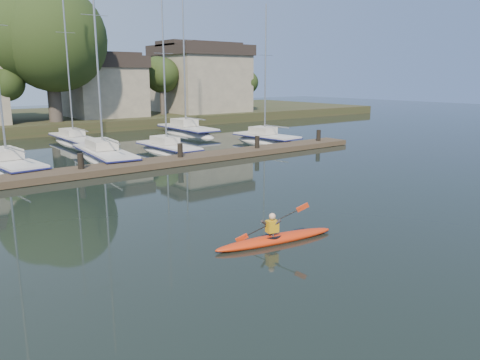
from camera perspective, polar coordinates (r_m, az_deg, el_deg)
ground at (r=15.90m, az=9.26°, el=-6.44°), size 160.00×160.00×0.00m
kayak at (r=14.87m, az=4.30°, el=-6.98°), size 4.30×1.25×1.36m
dock at (r=27.08m, az=-12.76°, el=1.74°), size 34.00×2.00×1.80m
sailboat_1 at (r=29.29m, az=-26.28°, el=0.77°), size 2.95×8.43×13.50m
sailboat_2 at (r=30.72m, az=-16.14°, el=2.06°), size 2.85×9.18×14.95m
sailboat_3 at (r=32.74m, az=-8.72°, el=3.06°), size 2.15×7.21×11.51m
sailboat_4 at (r=37.50m, az=3.22°, el=4.34°), size 2.72×7.08×11.76m
sailboat_6 at (r=39.01m, az=-19.46°, el=4.00°), size 1.94×9.00×14.30m
sailboat_7 at (r=43.11m, az=-6.44°, el=5.32°), size 2.47×8.95×14.38m
shore at (r=52.11m, az=-23.74°, el=9.39°), size 90.00×25.25×12.75m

